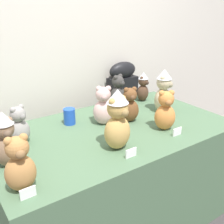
% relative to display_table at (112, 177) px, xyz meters
% --- Properties ---
extents(wall_back, '(7.00, 0.08, 2.60)m').
position_rel_display_table_xyz_m(wall_back, '(0.00, 0.71, 0.92)').
color(wall_back, silver).
rests_on(wall_back, ground_plane).
extents(display_table, '(1.60, 0.91, 0.76)m').
position_rel_display_table_xyz_m(display_table, '(0.00, 0.00, 0.00)').
color(display_table, '#4C6B4C').
rests_on(display_table, ground_plane).
extents(instrument_case, '(0.28, 0.13, 1.05)m').
position_rel_display_table_xyz_m(instrument_case, '(0.52, 0.59, 0.15)').
color(instrument_case, black).
rests_on(instrument_case, ground_plane).
extents(teddy_bear_chestnut, '(0.15, 0.14, 0.25)m').
position_rel_display_table_xyz_m(teddy_bear_chestnut, '(0.18, 0.04, 0.50)').
color(teddy_bear_chestnut, brown).
rests_on(teddy_bear_chestnut, display_table).
extents(teddy_bear_honey, '(0.18, 0.16, 0.35)m').
position_rel_display_table_xyz_m(teddy_bear_honey, '(-0.12, -0.23, 0.55)').
color(teddy_bear_honey, tan).
rests_on(teddy_bear_honey, display_table).
extents(teddy_bear_sand, '(0.19, 0.18, 0.33)m').
position_rel_display_table_xyz_m(teddy_bear_sand, '(0.50, 0.05, 0.54)').
color(teddy_bear_sand, '#CCB78E').
rests_on(teddy_bear_sand, display_table).
extents(teddy_bear_ginger, '(0.17, 0.16, 0.27)m').
position_rel_display_table_xyz_m(teddy_bear_ginger, '(0.28, -0.20, 0.51)').
color(teddy_bear_ginger, '#D17F3D').
rests_on(teddy_bear_ginger, display_table).
extents(teddy_bear_caramel, '(0.14, 0.12, 0.27)m').
position_rel_display_table_xyz_m(teddy_bear_caramel, '(-0.69, -0.29, 0.51)').
color(teddy_bear_caramel, '#B27A42').
rests_on(teddy_bear_caramel, display_table).
extents(teddy_bear_mocha, '(0.14, 0.12, 0.29)m').
position_rel_display_table_xyz_m(teddy_bear_mocha, '(-0.68, -0.05, 0.52)').
color(teddy_bear_mocha, '#7F6047').
rests_on(teddy_bear_mocha, display_table).
extents(teddy_bear_cocoa, '(0.14, 0.13, 0.25)m').
position_rel_display_table_xyz_m(teddy_bear_cocoa, '(0.54, 0.32, 0.50)').
color(teddy_bear_cocoa, '#4C3323').
rests_on(teddy_bear_cocoa, display_table).
extents(teddy_bear_charcoal, '(0.16, 0.15, 0.26)m').
position_rel_display_table_xyz_m(teddy_bear_charcoal, '(0.29, 0.34, 0.50)').
color(teddy_bear_charcoal, '#383533').
rests_on(teddy_bear_charcoal, display_table).
extents(teddy_bear_ash, '(0.15, 0.14, 0.24)m').
position_rel_display_table_xyz_m(teddy_bear_ash, '(-0.56, 0.14, 0.49)').
color(teddy_bear_ash, gray).
rests_on(teddy_bear_ash, display_table).
extents(teddy_bear_blush, '(0.18, 0.17, 0.27)m').
position_rel_display_table_xyz_m(teddy_bear_blush, '(0.00, 0.10, 0.51)').
color(teddy_bear_blush, beige).
rests_on(teddy_bear_blush, display_table).
extents(party_cup_blue, '(0.08, 0.08, 0.11)m').
position_rel_display_table_xyz_m(party_cup_blue, '(-0.19, 0.23, 0.44)').
color(party_cup_blue, blue).
rests_on(party_cup_blue, display_table).
extents(name_card_front_left, '(0.07, 0.01, 0.05)m').
position_rel_display_table_xyz_m(name_card_front_left, '(-0.69, -0.37, 0.41)').
color(name_card_front_left, white).
rests_on(name_card_front_left, display_table).
extents(name_card_front_middle, '(0.07, 0.01, 0.05)m').
position_rel_display_table_xyz_m(name_card_front_middle, '(0.28, -0.31, 0.41)').
color(name_card_front_middle, white).
rests_on(name_card_front_middle, display_table).
extents(name_card_front_right, '(0.07, 0.01, 0.05)m').
position_rel_display_table_xyz_m(name_card_front_right, '(-0.12, -0.35, 0.41)').
color(name_card_front_right, white).
rests_on(name_card_front_right, display_table).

